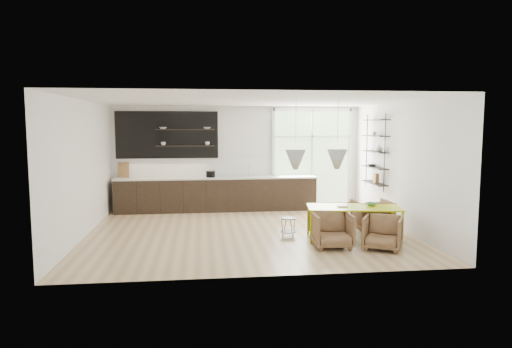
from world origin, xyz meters
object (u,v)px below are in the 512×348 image
armchair_back_left (327,219)px  armchair_front_left (332,230)px  dining_table (354,209)px  armchair_front_right (383,233)px  wire_stool (288,225)px  armchair_back_right (372,216)px

armchair_back_left → armchair_front_left: bearing=106.7°
dining_table → armchair_front_left: 0.88m
armchair_front_left → armchair_back_left: bearing=81.4°
dining_table → armchair_front_right: 0.92m
wire_stool → armchair_front_left: bearing=-53.3°
armchair_back_left → wire_stool: 0.97m
armchair_front_left → dining_table: bearing=44.7°
dining_table → armchair_front_right: size_ratio=2.81×
armchair_back_right → wire_stool: (-1.95, -0.25, -0.09)m
armchair_back_left → dining_table: bearing=147.5°
armchair_front_right → wire_stool: 1.99m
armchair_front_left → armchair_front_right: (0.92, -0.24, -0.02)m
armchair_front_left → wire_stool: bearing=128.9°
armchair_front_left → wire_stool: size_ratio=1.81×
dining_table → armchair_back_left: dining_table is taller
dining_table → armchair_back_left: bearing=128.9°
armchair_back_right → armchair_front_right: 1.45m
armchair_front_left → wire_stool: 1.15m
dining_table → wire_stool: bearing=173.3°
armchair_back_left → armchair_front_left: armchair_front_left is taller
wire_stool → dining_table: bearing=-15.5°
dining_table → armchair_front_right: dining_table is taller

